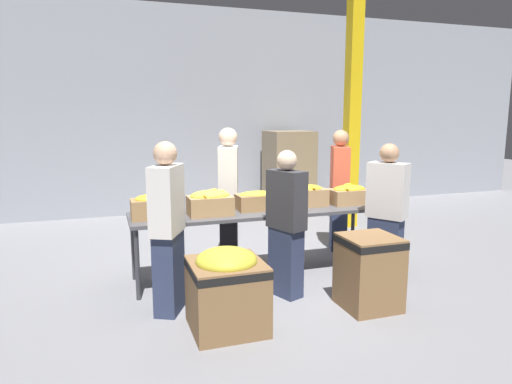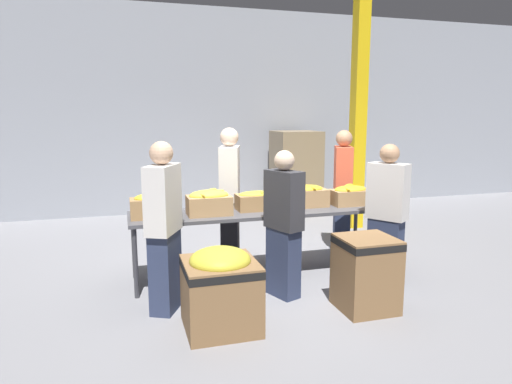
{
  "view_description": "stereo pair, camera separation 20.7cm",
  "coord_description": "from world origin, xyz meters",
  "px_view_note": "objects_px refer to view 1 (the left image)",
  "views": [
    {
      "loc": [
        -1.75,
        -5.07,
        1.95
      ],
      "look_at": [
        -0.02,
        0.1,
        1.02
      ],
      "focal_mm": 32.0,
      "sensor_mm": 36.0,
      "label": 1
    },
    {
      "loc": [
        -1.55,
        -5.13,
        1.95
      ],
      "look_at": [
        -0.02,
        0.1,
        1.02
      ],
      "focal_mm": 32.0,
      "sensor_mm": 36.0,
      "label": 2
    }
  ],
  "objects_px": {
    "volunteer_2": "(286,225)",
    "volunteer_3": "(386,215)",
    "volunteer_4": "(229,197)",
    "banana_box_1": "(210,202)",
    "banana_box_3": "(308,195)",
    "support_pillar": "(352,111)",
    "banana_box_4": "(349,194)",
    "donation_bin_1": "(369,269)",
    "pallet_stack_0": "(289,172)",
    "banana_box_0": "(152,206)",
    "banana_box_2": "(257,200)",
    "sorting_table": "(260,214)",
    "donation_bin_0": "(227,287)",
    "volunteer_1": "(168,229)",
    "volunteer_0": "(339,191)"
  },
  "relations": [
    {
      "from": "volunteer_4",
      "to": "support_pillar",
      "type": "height_order",
      "value": "support_pillar"
    },
    {
      "from": "banana_box_4",
      "to": "volunteer_2",
      "type": "height_order",
      "value": "volunteer_2"
    },
    {
      "from": "donation_bin_1",
      "to": "pallet_stack_0",
      "type": "height_order",
      "value": "pallet_stack_0"
    },
    {
      "from": "donation_bin_0",
      "to": "support_pillar",
      "type": "relative_size",
      "value": 0.19
    },
    {
      "from": "banana_box_3",
      "to": "sorting_table",
      "type": "bearing_deg",
      "value": -174.7
    },
    {
      "from": "pallet_stack_0",
      "to": "donation_bin_0",
      "type": "bearing_deg",
      "value": -118.73
    },
    {
      "from": "banana_box_3",
      "to": "volunteer_1",
      "type": "distance_m",
      "value": 2.01
    },
    {
      "from": "banana_box_3",
      "to": "pallet_stack_0",
      "type": "relative_size",
      "value": 0.27
    },
    {
      "from": "sorting_table",
      "to": "volunteer_4",
      "type": "distance_m",
      "value": 0.64
    },
    {
      "from": "banana_box_3",
      "to": "support_pillar",
      "type": "bearing_deg",
      "value": 47.47
    },
    {
      "from": "banana_box_1",
      "to": "support_pillar",
      "type": "relative_size",
      "value": 0.12
    },
    {
      "from": "banana_box_0",
      "to": "volunteer_4",
      "type": "relative_size",
      "value": 0.26
    },
    {
      "from": "sorting_table",
      "to": "donation_bin_0",
      "type": "bearing_deg",
      "value": -120.83
    },
    {
      "from": "banana_box_3",
      "to": "volunteer_3",
      "type": "xyz_separation_m",
      "value": [
        0.65,
        -0.75,
        -0.14
      ]
    },
    {
      "from": "banana_box_1",
      "to": "volunteer_1",
      "type": "xyz_separation_m",
      "value": [
        -0.57,
        -0.64,
        -0.11
      ]
    },
    {
      "from": "volunteer_2",
      "to": "volunteer_3",
      "type": "relative_size",
      "value": 0.97
    },
    {
      "from": "volunteer_1",
      "to": "banana_box_4",
      "type": "bearing_deg",
      "value": -47.52
    },
    {
      "from": "banana_box_0",
      "to": "volunteer_1",
      "type": "bearing_deg",
      "value": -83.85
    },
    {
      "from": "banana_box_0",
      "to": "support_pillar",
      "type": "bearing_deg",
      "value": 28.0
    },
    {
      "from": "banana_box_1",
      "to": "volunteer_1",
      "type": "relative_size",
      "value": 0.29
    },
    {
      "from": "banana_box_1",
      "to": "volunteer_3",
      "type": "relative_size",
      "value": 0.31
    },
    {
      "from": "banana_box_1",
      "to": "banana_box_2",
      "type": "distance_m",
      "value": 0.61
    },
    {
      "from": "sorting_table",
      "to": "donation_bin_0",
      "type": "height_order",
      "value": "sorting_table"
    },
    {
      "from": "volunteer_3",
      "to": "donation_bin_0",
      "type": "bearing_deg",
      "value": 71.19
    },
    {
      "from": "sorting_table",
      "to": "banana_box_4",
      "type": "distance_m",
      "value": 1.21
    },
    {
      "from": "banana_box_0",
      "to": "banana_box_2",
      "type": "bearing_deg",
      "value": 3.58
    },
    {
      "from": "banana_box_4",
      "to": "banana_box_1",
      "type": "bearing_deg",
      "value": -178.02
    },
    {
      "from": "donation_bin_0",
      "to": "support_pillar",
      "type": "xyz_separation_m",
      "value": [
        3.04,
        3.1,
        1.6
      ]
    },
    {
      "from": "banana_box_4",
      "to": "support_pillar",
      "type": "relative_size",
      "value": 0.12
    },
    {
      "from": "sorting_table",
      "to": "donation_bin_0",
      "type": "xyz_separation_m",
      "value": [
        -0.75,
        -1.26,
        -0.36
      ]
    },
    {
      "from": "donation_bin_1",
      "to": "banana_box_2",
      "type": "bearing_deg",
      "value": 120.74
    },
    {
      "from": "pallet_stack_0",
      "to": "banana_box_3",
      "type": "bearing_deg",
      "value": -108.7
    },
    {
      "from": "banana_box_2",
      "to": "banana_box_3",
      "type": "distance_m",
      "value": 0.69
    },
    {
      "from": "volunteer_3",
      "to": "pallet_stack_0",
      "type": "xyz_separation_m",
      "value": [
        0.46,
        4.01,
        -0.01
      ]
    },
    {
      "from": "sorting_table",
      "to": "support_pillar",
      "type": "bearing_deg",
      "value": 38.81
    },
    {
      "from": "banana_box_2",
      "to": "support_pillar",
      "type": "relative_size",
      "value": 0.12
    },
    {
      "from": "volunteer_4",
      "to": "donation_bin_1",
      "type": "xyz_separation_m",
      "value": [
        0.96,
        -1.84,
        -0.48
      ]
    },
    {
      "from": "banana_box_2",
      "to": "volunteer_2",
      "type": "bearing_deg",
      "value": -83.16
    },
    {
      "from": "banana_box_4",
      "to": "donation_bin_0",
      "type": "relative_size",
      "value": 0.65
    },
    {
      "from": "banana_box_1",
      "to": "volunteer_4",
      "type": "xyz_separation_m",
      "value": [
        0.4,
        0.66,
        -0.07
      ]
    },
    {
      "from": "volunteer_3",
      "to": "pallet_stack_0",
      "type": "distance_m",
      "value": 4.04
    },
    {
      "from": "volunteer_2",
      "to": "support_pillar",
      "type": "xyz_separation_m",
      "value": [
        2.24,
        2.54,
        1.21
      ]
    },
    {
      "from": "banana_box_4",
      "to": "volunteer_0",
      "type": "relative_size",
      "value": 0.29
    },
    {
      "from": "banana_box_3",
      "to": "volunteer_2",
      "type": "height_order",
      "value": "volunteer_2"
    },
    {
      "from": "banana_box_0",
      "to": "volunteer_3",
      "type": "height_order",
      "value": "volunteer_3"
    },
    {
      "from": "banana_box_4",
      "to": "pallet_stack_0",
      "type": "xyz_separation_m",
      "value": [
        0.56,
        3.34,
        -0.14
      ]
    },
    {
      "from": "banana_box_2",
      "to": "banana_box_3",
      "type": "height_order",
      "value": "banana_box_3"
    },
    {
      "from": "banana_box_1",
      "to": "donation_bin_0",
      "type": "height_order",
      "value": "banana_box_1"
    },
    {
      "from": "volunteer_4",
      "to": "banana_box_1",
      "type": "bearing_deg",
      "value": -13.37
    },
    {
      "from": "banana_box_2",
      "to": "donation_bin_0",
      "type": "relative_size",
      "value": 0.63
    }
  ]
}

